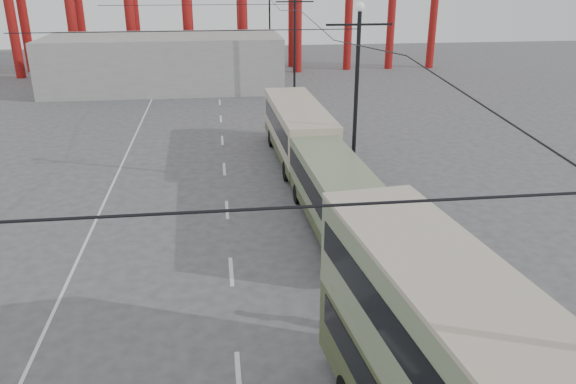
{
  "coord_description": "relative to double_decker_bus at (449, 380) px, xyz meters",
  "views": [
    {
      "loc": [
        -1.24,
        -8.86,
        10.61
      ],
      "look_at": [
        1.22,
        10.35,
        3.0
      ],
      "focal_mm": 35.0,
      "sensor_mm": 36.0,
      "label": 1
    }
  ],
  "objects": [
    {
      "name": "road_markings",
      "position": [
        -4.0,
        19.92,
        -2.94
      ],
      "size": [
        12.52,
        120.0,
        0.01
      ],
      "color": "silver",
      "rests_on": "ground"
    },
    {
      "name": "lamp_post_mid",
      "position": [
        2.46,
        18.22,
        1.74
      ],
      "size": [
        3.2,
        0.44,
        9.32
      ],
      "color": "black",
      "rests_on": "ground"
    },
    {
      "name": "lamp_post_far",
      "position": [
        2.46,
        40.22,
        1.74
      ],
      "size": [
        3.2,
        0.44,
        9.32
      ],
      "color": "black",
      "rests_on": "ground"
    },
    {
      "name": "lamp_post_distant",
      "position": [
        2.46,
        62.22,
        1.74
      ],
      "size": [
        3.2,
        0.44,
        9.32
      ],
      "color": "black",
      "rests_on": "ground"
    },
    {
      "name": "fairground_shed",
      "position": [
        -9.14,
        47.22,
        -0.44
      ],
      "size": [
        22.0,
        10.0,
        5.0
      ],
      "primitive_type": "cube",
      "color": "gray",
      "rests_on": "ground"
    },
    {
      "name": "double_decker_bus",
      "position": [
        0.0,
        0.0,
        0.0
      ],
      "size": [
        3.54,
        9.99,
        5.25
      ],
      "rotation": [
        0.0,
        0.0,
        0.11
      ],
      "color": "#363F22",
      "rests_on": "ground"
    },
    {
      "name": "single_decker_green",
      "position": [
        0.54,
        13.48,
        -1.25
      ],
      "size": [
        2.87,
        10.69,
        3.0
      ],
      "rotation": [
        0.0,
        0.0,
        0.04
      ],
      "color": "gray",
      "rests_on": "ground"
    },
    {
      "name": "single_decker_cream",
      "position": [
        0.32,
        23.36,
        -1.05
      ],
      "size": [
        3.01,
        10.89,
        3.37
      ],
      "rotation": [
        0.0,
        0.0,
        0.03
      ],
      "color": "#BBAD96",
      "rests_on": "ground"
    },
    {
      "name": "pedestrian",
      "position": [
        -0.44,
        5.99,
        -1.99
      ],
      "size": [
        0.81,
        0.67,
        1.9
      ],
      "primitive_type": "imported",
      "rotation": [
        0.0,
        0.0,
        3.5
      ],
      "color": "black",
      "rests_on": "ground"
    }
  ]
}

